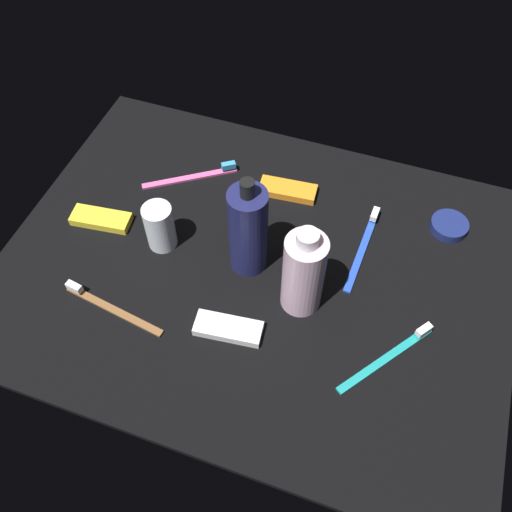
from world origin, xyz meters
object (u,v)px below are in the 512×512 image
at_px(lotion_bottle, 248,230).
at_px(toothbrush_brown, 108,306).
at_px(toothbrush_blue, 364,244).
at_px(toothbrush_teal, 391,354).
at_px(bodywash_bottle, 303,273).
at_px(snack_bar_orange, 290,191).
at_px(snack_bar_yellow, 100,221).
at_px(cream_tin_left, 449,226).
at_px(snack_bar_white, 228,328).
at_px(toothbrush_pink, 196,175).
at_px(deodorant_stick, 160,227).

relative_size(lotion_bottle, toothbrush_brown, 1.08).
height_order(toothbrush_blue, toothbrush_teal, same).
distance_m(bodywash_bottle, snack_bar_orange, 0.24).
height_order(bodywash_bottle, snack_bar_yellow, bodywash_bottle).
distance_m(toothbrush_blue, toothbrush_teal, 0.21).
bearing_deg(lotion_bottle, snack_bar_yellow, -177.92).
bearing_deg(snack_bar_orange, cream_tin_left, -2.51).
bearing_deg(lotion_bottle, snack_bar_white, -84.10).
bearing_deg(toothbrush_blue, toothbrush_pink, 170.96).
bearing_deg(toothbrush_brown, snack_bar_orange, 58.77).
relative_size(deodorant_stick, snack_bar_white, 0.84).
height_order(lotion_bottle, snack_bar_white, lotion_bottle).
distance_m(toothbrush_blue, toothbrush_brown, 0.44).
xyz_separation_m(toothbrush_pink, snack_bar_white, (0.17, -0.28, 0.00)).
relative_size(lotion_bottle, snack_bar_orange, 1.87).
bearing_deg(toothbrush_teal, toothbrush_pink, 150.12).
height_order(toothbrush_teal, toothbrush_brown, same).
distance_m(bodywash_bottle, snack_bar_yellow, 0.39).
bearing_deg(lotion_bottle, bodywash_bottle, -22.78).
bearing_deg(snack_bar_orange, snack_bar_yellow, -153.64).
bearing_deg(deodorant_stick, lotion_bottle, 4.13).
relative_size(toothbrush_brown, snack_bar_white, 1.73).
xyz_separation_m(lotion_bottle, bodywash_bottle, (0.10, -0.04, -0.01)).
xyz_separation_m(bodywash_bottle, toothbrush_brown, (-0.28, -0.11, -0.07)).
xyz_separation_m(lotion_bottle, snack_bar_orange, (0.02, 0.17, -0.08)).
relative_size(bodywash_bottle, snack_bar_white, 1.66).
height_order(deodorant_stick, snack_bar_white, deodorant_stick).
bearing_deg(lotion_bottle, deodorant_stick, -175.87).
bearing_deg(snack_bar_orange, snack_bar_white, -96.19).
distance_m(lotion_bottle, toothbrush_brown, 0.25).
xyz_separation_m(lotion_bottle, cream_tin_left, (0.31, 0.18, -0.08)).
height_order(lotion_bottle, toothbrush_pink, lotion_bottle).
bearing_deg(deodorant_stick, toothbrush_blue, 18.06).
xyz_separation_m(bodywash_bottle, toothbrush_pink, (-0.26, 0.19, -0.07)).
bearing_deg(snack_bar_orange, lotion_bottle, -101.69).
distance_m(toothbrush_pink, toothbrush_brown, 0.31).
relative_size(toothbrush_brown, snack_bar_yellow, 1.73).
height_order(toothbrush_blue, snack_bar_white, toothbrush_blue).
bearing_deg(snack_bar_white, toothbrush_brown, -179.17).
height_order(toothbrush_pink, snack_bar_yellow, toothbrush_pink).
relative_size(snack_bar_white, snack_bar_yellow, 1.00).
distance_m(snack_bar_orange, cream_tin_left, 0.29).
relative_size(deodorant_stick, snack_bar_orange, 0.84).
relative_size(toothbrush_pink, toothbrush_blue, 0.86).
xyz_separation_m(toothbrush_blue, snack_bar_orange, (-0.15, 0.07, 0.00)).
bearing_deg(bodywash_bottle, toothbrush_teal, -17.25).
bearing_deg(toothbrush_brown, bodywash_bottle, 22.16).
bearing_deg(snack_bar_white, deodorant_stick, 137.04).
distance_m(toothbrush_blue, snack_bar_yellow, 0.46).
bearing_deg(snack_bar_yellow, toothbrush_blue, 6.33).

